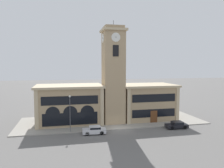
{
  "coord_description": "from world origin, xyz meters",
  "views": [
    {
      "loc": [
        -10.17,
        -38.39,
        11.9
      ],
      "look_at": [
        -0.75,
        3.19,
        8.33
      ],
      "focal_mm": 35.0,
      "sensor_mm": 36.0,
      "label": 1
    }
  ],
  "objects": [
    {
      "name": "ground_plane",
      "position": [
        0.0,
        0.0,
        0.0
      ],
      "size": [
        300.0,
        300.0,
        0.0
      ],
      "primitive_type": "plane",
      "color": "#605E5B"
    },
    {
      "name": "sidewalk_kerb",
      "position": [
        0.0,
        6.76,
        0.07
      ],
      "size": [
        38.71,
        13.53,
        0.15
      ],
      "color": "gray",
      "rests_on": "ground_plane"
    },
    {
      "name": "clock_tower",
      "position": [
        -0.0,
        5.27,
        9.97
      ],
      "size": [
        4.88,
        4.88,
        21.04
      ],
      "color": "tan",
      "rests_on": "ground_plane"
    },
    {
      "name": "town_hall_left_wing",
      "position": [
        -8.87,
        7.32,
        3.98
      ],
      "size": [
        13.67,
        9.04,
        7.92
      ],
      "color": "tan",
      "rests_on": "ground_plane"
    },
    {
      "name": "town_hall_right_wing",
      "position": [
        8.15,
        7.33,
        3.91
      ],
      "size": [
        12.21,
        9.04,
        7.77
      ],
      "color": "tan",
      "rests_on": "ground_plane"
    },
    {
      "name": "parked_car_near",
      "position": [
        -4.93,
        -1.35,
        0.73
      ],
      "size": [
        4.12,
        1.97,
        1.39
      ],
      "rotation": [
        0.0,
        0.0,
        3.1
      ],
      "color": "silver",
      "rests_on": "ground_plane"
    },
    {
      "name": "parked_car_mid",
      "position": [
        10.9,
        -1.35,
        0.69
      ],
      "size": [
        4.17,
        2.07,
        1.31
      ],
      "rotation": [
        0.0,
        0.0,
        3.1
      ],
      "color": "black",
      "rests_on": "ground_plane"
    },
    {
      "name": "street_lamp",
      "position": [
        -9.02,
        0.53,
        4.36
      ],
      "size": [
        0.36,
        0.36,
        6.53
      ],
      "color": "#4C4C51",
      "rests_on": "sidewalk_kerb"
    }
  ]
}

